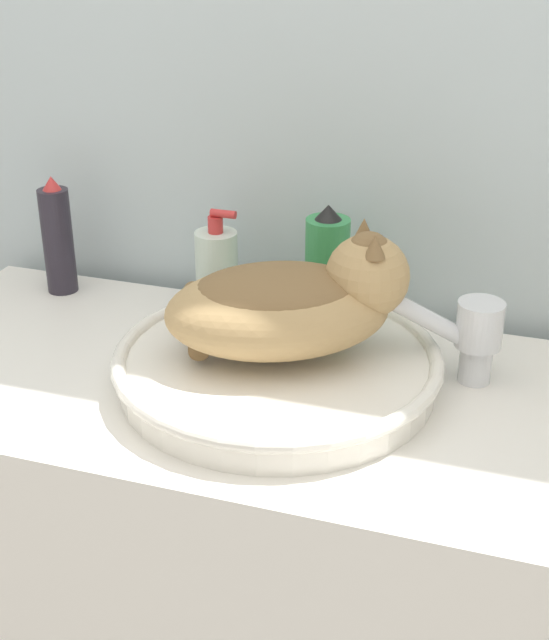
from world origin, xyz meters
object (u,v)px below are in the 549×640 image
object	(u,v)px
soap_pump_bottle	(217,271)
faucet	(471,334)
hairspray_can_black	(58,239)
spray_bottle_trigger	(330,273)
cat	(291,301)

from	to	relation	value
soap_pump_bottle	faucet	bearing A→B (deg)	-13.60
hairspray_can_black	soap_pump_bottle	size ratio (longest dim) A/B	1.15
spray_bottle_trigger	hairspray_can_black	bearing A→B (deg)	180.00
soap_pump_bottle	hairspray_can_black	bearing A→B (deg)	180.00
soap_pump_bottle	spray_bottle_trigger	bearing A→B (deg)	-0.00
cat	hairspray_can_black	bearing A→B (deg)	132.40
faucet	hairspray_can_black	xyz separation A→B (m)	(-0.67, 0.10, 0.02)
hairspray_can_black	cat	bearing A→B (deg)	-21.54
faucet	spray_bottle_trigger	distance (m)	0.24
cat	hairspray_can_black	xyz separation A→B (m)	(-0.45, 0.18, -0.03)
spray_bottle_trigger	faucet	bearing A→B (deg)	-23.75
spray_bottle_trigger	hairspray_can_black	distance (m)	0.45
soap_pump_bottle	cat	bearing A→B (deg)	-45.56
cat	soap_pump_bottle	size ratio (longest dim) A/B	2.07
faucet	soap_pump_bottle	xyz separation A→B (m)	(-0.40, 0.10, -0.00)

